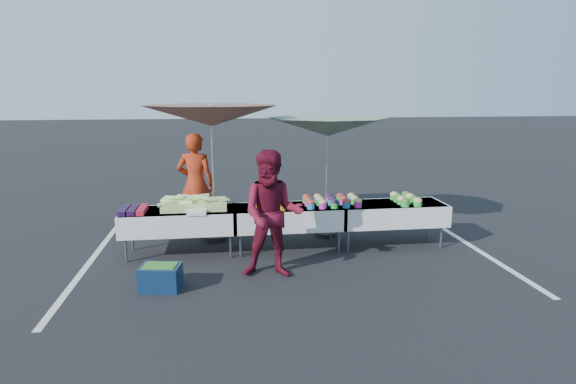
{
  "coord_description": "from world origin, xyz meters",
  "views": [
    {
      "loc": [
        -1.06,
        -7.79,
        2.66
      ],
      "look_at": [
        0.0,
        0.0,
        1.0
      ],
      "focal_mm": 30.0,
      "sensor_mm": 36.0,
      "label": 1
    }
  ],
  "objects": [
    {
      "name": "ground",
      "position": [
        0.0,
        0.0,
        0.0
      ],
      "size": [
        80.0,
        80.0,
        0.0
      ],
      "primitive_type": "plane",
      "color": "black"
    },
    {
      "name": "stripe_left",
      "position": [
        -3.2,
        0.0,
        0.0
      ],
      "size": [
        0.1,
        5.0,
        0.0
      ],
      "primitive_type": "cube",
      "color": "silver",
      "rests_on": "ground"
    },
    {
      "name": "stripe_right",
      "position": [
        3.2,
        0.0,
        0.0
      ],
      "size": [
        0.1,
        5.0,
        0.0
      ],
      "primitive_type": "cube",
      "color": "silver",
      "rests_on": "ground"
    },
    {
      "name": "table_left",
      "position": [
        -1.8,
        0.0,
        0.58
      ],
      "size": [
        1.86,
        0.81,
        0.75
      ],
      "color": "white",
      "rests_on": "ground"
    },
    {
      "name": "table_center",
      "position": [
        0.0,
        0.0,
        0.58
      ],
      "size": [
        1.86,
        0.81,
        0.75
      ],
      "color": "white",
      "rests_on": "ground"
    },
    {
      "name": "table_right",
      "position": [
        1.8,
        0.0,
        0.58
      ],
      "size": [
        1.86,
        0.81,
        0.75
      ],
      "color": "white",
      "rests_on": "ground"
    },
    {
      "name": "berry_punnets",
      "position": [
        -2.51,
        -0.06,
        0.79
      ],
      "size": [
        0.4,
        0.54,
        0.08
      ],
      "color": "black",
      "rests_on": "table_left"
    },
    {
      "name": "corn_pile",
      "position": [
        -1.56,
        0.04,
        0.84
      ],
      "size": [
        1.16,
        0.57,
        0.26
      ],
      "color": "#8BB15A",
      "rests_on": "table_left"
    },
    {
      "name": "plastic_bags",
      "position": [
        -1.5,
        -0.3,
        0.78
      ],
      "size": [
        0.3,
        0.25,
        0.05
      ],
      "primitive_type": "cube",
      "color": "white",
      "rests_on": "table_left"
    },
    {
      "name": "carrot_bowls",
      "position": [
        -0.35,
        -0.01,
        0.8
      ],
      "size": [
        0.55,
        0.69,
        0.11
      ],
      "color": "yellow",
      "rests_on": "table_center"
    },
    {
      "name": "potato_cups",
      "position": [
        0.75,
        0.0,
        0.83
      ],
      "size": [
        0.94,
        0.58,
        0.16
      ],
      "color": "#2675B2",
      "rests_on": "table_right"
    },
    {
      "name": "bean_baskets",
      "position": [
        2.06,
        -0.01,
        0.82
      ],
      "size": [
        0.36,
        0.68,
        0.15
      ],
      "color": "green",
      "rests_on": "table_right"
    },
    {
      "name": "vendor",
      "position": [
        -1.58,
        1.14,
        0.96
      ],
      "size": [
        0.79,
        0.61,
        1.92
      ],
      "primitive_type": "imported",
      "rotation": [
        0.0,
        0.0,
        2.91
      ],
      "color": "#A12B12",
      "rests_on": "ground"
    },
    {
      "name": "customer",
      "position": [
        -0.38,
        -1.17,
        0.93
      ],
      "size": [
        1.0,
        0.83,
        1.85
      ],
      "primitive_type": "imported",
      "rotation": [
        0.0,
        0.0,
        -0.15
      ],
      "color": "maroon",
      "rests_on": "ground"
    },
    {
      "name": "umbrella_left",
      "position": [
        -1.24,
        0.71,
        2.22
      ],
      "size": [
        3.12,
        3.12,
        2.45
      ],
      "rotation": [
        0.0,
        0.0,
        0.39
      ],
      "color": "black",
      "rests_on": "ground"
    },
    {
      "name": "umbrella_right",
      "position": [
        0.81,
        0.7,
        2.01
      ],
      "size": [
        2.56,
        2.56,
        2.21
      ],
      "rotation": [
        0.0,
        0.0,
        -0.2
      ],
      "color": "black",
      "rests_on": "ground"
    },
    {
      "name": "storage_bin",
      "position": [
        -1.95,
        -1.46,
        0.18
      ],
      "size": [
        0.59,
        0.47,
        0.35
      ],
      "rotation": [
        0.0,
        0.0,
        -0.17
      ],
      "color": "#0D2245",
      "rests_on": "ground"
    }
  ]
}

